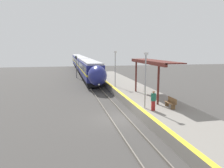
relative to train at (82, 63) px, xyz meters
name	(u,v)px	position (x,y,z in m)	size (l,w,h in m)	color
ground_plane	(118,119)	(0.00, -41.44, -2.23)	(120.00, 120.00, 0.00)	#423F3D
rail_left	(110,118)	(-0.72, -41.44, -2.16)	(0.08, 90.00, 0.15)	slate
rail_right	(126,117)	(0.72, -41.44, -2.16)	(0.08, 90.00, 0.15)	slate
train	(82,63)	(0.00, 0.00, 0.00)	(2.77, 61.83, 3.90)	black
platform_right	(163,111)	(4.18, -41.44, -1.80)	(4.89, 64.00, 0.87)	gray
platform_bench	(171,102)	(4.64, -41.95, -0.90)	(0.44, 1.55, 0.89)	brown
person_waiting	(153,100)	(2.75, -42.48, -0.50)	(0.36, 0.22, 1.68)	maroon
railway_signal	(76,65)	(-2.11, -13.20, 0.57)	(0.28, 0.28, 4.61)	#59595E
lamppost_near	(145,76)	(2.34, -41.57, 1.43)	(0.36, 0.20, 4.85)	#9E9EA3
lamppost_mid	(115,66)	(2.34, -30.00, 1.43)	(0.36, 0.20, 4.85)	#9E9EA3
station_canopy	(151,63)	(4.53, -37.42, 2.28)	(2.02, 9.48, 3.94)	#511E19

